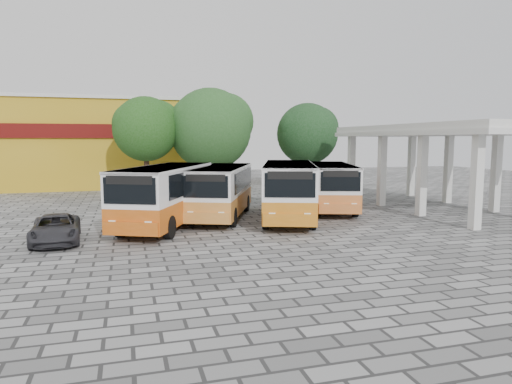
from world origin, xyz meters
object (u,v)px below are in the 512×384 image
object	(u,v)px
bus_far_left	(166,192)
bus_centre_right	(289,187)
bus_far_right	(331,184)
bus_centre_left	(221,188)
parked_car	(56,229)

from	to	relation	value
bus_far_left	bus_centre_right	bearing A→B (deg)	26.89
bus_far_left	bus_far_right	distance (m)	10.94
bus_far_right	bus_centre_left	bearing A→B (deg)	-153.68
bus_centre_left	bus_far_right	distance (m)	7.38
bus_centre_left	parked_car	distance (m)	9.23
bus_centre_right	parked_car	world-z (taller)	bus_centre_right
bus_centre_left	parked_car	xyz separation A→B (m)	(-8.20, -4.08, -1.10)
parked_car	bus_far_left	bearing A→B (deg)	20.55
bus_far_left	parked_car	distance (m)	5.57
bus_centre_right	bus_far_right	distance (m)	4.60
bus_centre_right	bus_far_right	bearing A→B (deg)	53.45
bus_centre_right	bus_far_right	xyz separation A→B (m)	(3.81, 2.58, -0.14)
bus_far_left	bus_far_right	size ratio (longest dim) A/B	1.07
bus_centre_left	parked_car	size ratio (longest dim) A/B	2.04
bus_far_left	parked_car	bearing A→B (deg)	-130.33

